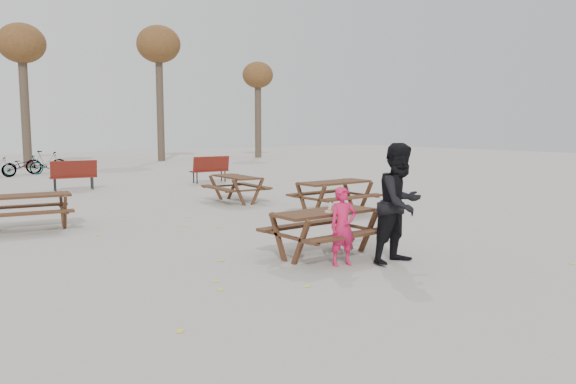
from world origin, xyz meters
TOP-DOWN VIEW (x-y plane):
  - ground at (0.00, 0.00)m, footprint 80.00×80.00m
  - main_picnic_table at (0.00, 0.00)m, footprint 1.80×1.45m
  - food_tray at (-0.02, -0.20)m, footprint 0.18×0.11m
  - bread_roll at (-0.02, -0.20)m, footprint 0.14×0.06m
  - soda_bottle at (-0.04, -0.19)m, footprint 0.07×0.07m
  - child at (-0.18, -0.65)m, footprint 0.52×0.41m
  - adult at (0.65, -1.08)m, footprint 0.98×0.78m
  - picnic_table_east at (3.24, 3.29)m, footprint 1.92×1.56m
  - picnic_table_north at (-3.41, 5.61)m, footprint 1.98×1.70m
  - picnic_table_far at (2.46, 6.62)m, footprint 1.56×1.87m
  - park_bench_row at (-1.38, 12.26)m, footprint 12.06×1.93m
  - tree_row at (0.90, 25.15)m, footprint 32.17×3.52m
  - fallen_leaves at (0.50, 2.50)m, footprint 11.00×11.00m

SIDE VIEW (x-z plane):
  - ground at x=0.00m, z-range 0.00..0.00m
  - fallen_leaves at x=0.50m, z-range 0.00..0.01m
  - picnic_table_far at x=2.46m, z-range 0.00..0.76m
  - picnic_table_north at x=-3.41m, z-range 0.00..0.76m
  - picnic_table_east at x=3.24m, z-range 0.00..0.82m
  - park_bench_row at x=-1.38m, z-range 0.00..1.03m
  - main_picnic_table at x=0.00m, z-range 0.20..0.97m
  - child at x=-0.18m, z-range 0.00..1.25m
  - food_tray at x=-0.02m, z-range 0.78..0.81m
  - bread_roll at x=-0.02m, z-range 0.81..0.86m
  - soda_bottle at x=-0.04m, z-range 0.76..0.93m
  - adult at x=0.65m, z-range 0.00..1.93m
  - tree_row at x=0.90m, z-range 2.06..10.32m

